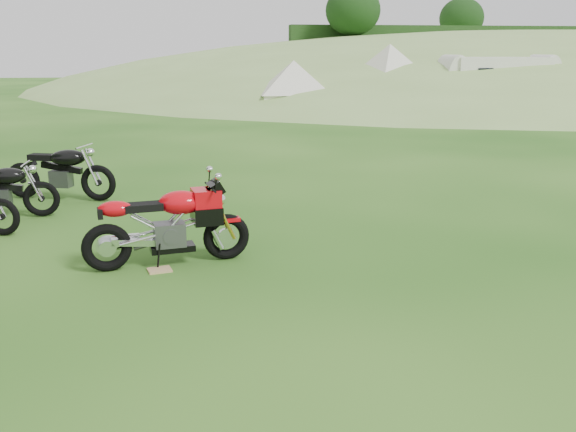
{
  "coord_description": "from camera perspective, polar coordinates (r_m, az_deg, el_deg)",
  "views": [
    {
      "loc": [
        -1.05,
        -6.11,
        2.59
      ],
      "look_at": [
        -0.07,
        0.4,
        0.88
      ],
      "focal_mm": 40.0,
      "sensor_mm": 36.0,
      "label": 1
    }
  ],
  "objects": [
    {
      "name": "tent_right",
      "position": [
        29.57,
        8.96,
        12.03
      ],
      "size": [
        4.14,
        4.14,
        2.76
      ],
      "primitive_type": null,
      "rotation": [
        0.0,
        0.0,
        0.38
      ],
      "color": "beige",
      "rests_on": "ground"
    },
    {
      "name": "sport_motorcycle",
      "position": [
        7.97,
        -10.69,
        -0.27
      ],
      "size": [
        2.01,
        0.82,
        1.17
      ],
      "primitive_type": null,
      "rotation": [
        0.0,
        0.0,
        0.18
      ],
      "color": "red",
      "rests_on": "ground"
    },
    {
      "name": "plywood_board",
      "position": [
        7.93,
        -11.35,
        -4.73
      ],
      "size": [
        0.32,
        0.28,
        0.02
      ],
      "primitive_type": "cube",
      "rotation": [
        0.0,
        0.0,
        0.24
      ],
      "color": "tan",
      "rests_on": "ground"
    },
    {
      "name": "caravan",
      "position": [
        29.7,
        18.02,
        11.12
      ],
      "size": [
        5.12,
        2.48,
        2.35
      ],
      "primitive_type": null,
      "rotation": [
        0.0,
        0.0,
        -0.05
      ],
      "color": "silver",
      "rests_on": "ground"
    },
    {
      "name": "vintage_moto_d",
      "position": [
        12.05,
        -19.66,
        3.83
      ],
      "size": [
        2.05,
        1.05,
        1.05
      ],
      "primitive_type": null,
      "rotation": [
        0.0,
        0.0,
        -0.31
      ],
      "color": "black",
      "rests_on": "ground"
    },
    {
      "name": "hillside",
      "position": [
        52.54,
        20.33,
        10.84
      ],
      "size": [
        80.0,
        64.0,
        8.0
      ],
      "primitive_type": "ellipsoid",
      "color": "#7CA051",
      "rests_on": "ground"
    },
    {
      "name": "hedgerow",
      "position": [
        52.54,
        20.33,
        10.84
      ],
      "size": [
        36.0,
        1.2,
        8.6
      ],
      "primitive_type": null,
      "color": "black",
      "rests_on": "ground"
    },
    {
      "name": "tent_mid",
      "position": [
        27.4,
        0.51,
        11.58
      ],
      "size": [
        2.8,
        2.8,
        2.34
      ],
      "primitive_type": null,
      "rotation": [
        0.0,
        0.0,
        -0.04
      ],
      "color": "silver",
      "rests_on": "ground"
    },
    {
      "name": "ground",
      "position": [
        6.72,
        1.1,
        -8.13
      ],
      "size": [
        120.0,
        120.0,
        0.0
      ],
      "primitive_type": "plane",
      "color": "#17470F",
      "rests_on": "ground"
    }
  ]
}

